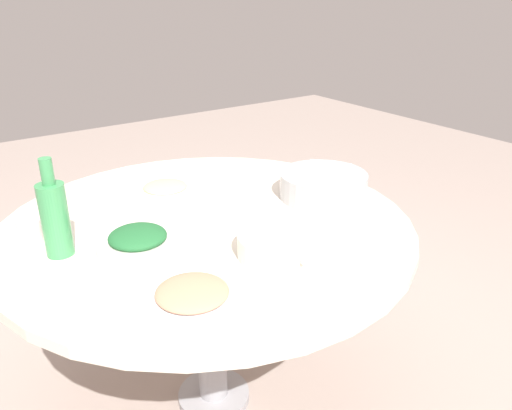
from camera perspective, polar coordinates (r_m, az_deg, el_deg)
ground at (r=1.99m, az=-4.75°, el=-20.88°), size 8.00×8.00×0.00m
round_dining_table at (r=1.61m, az=-5.51°, el=-4.31°), size 1.27×1.27×0.72m
rice_bowl at (r=1.74m, az=7.57°, el=2.28°), size 0.30×0.30×0.10m
soup_bowl at (r=1.36m, az=3.31°, el=-4.53°), size 0.26×0.27×0.07m
dish_greens at (r=1.44m, az=-13.14°, el=-3.89°), size 0.23×0.23×0.06m
dish_noodles at (r=1.80m, az=-10.17°, el=1.80°), size 0.22×0.22×0.04m
dish_shrimp at (r=1.19m, az=-7.18°, el=-10.04°), size 0.24×0.24×0.04m
green_bottle at (r=1.44m, az=-21.71°, el=-1.27°), size 0.07×0.07×0.27m
tea_cup_near at (r=1.57m, az=-24.11°, el=-2.61°), size 0.07×0.07×0.07m
tea_cup_far at (r=1.83m, az=-22.14°, el=1.33°), size 0.06×0.06×0.07m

